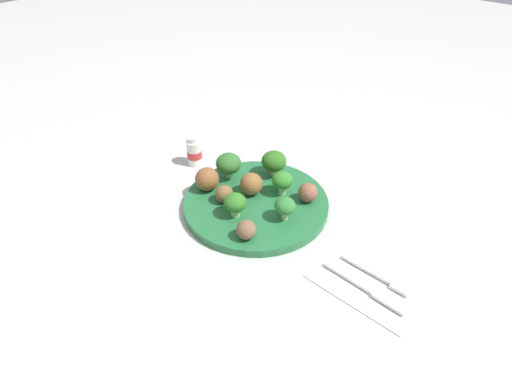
# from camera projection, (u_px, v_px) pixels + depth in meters

# --- Properties ---
(ground_plane) EXTENTS (4.00, 4.00, 0.00)m
(ground_plane) POSITION_uv_depth(u_px,v_px,m) (256.00, 207.00, 0.85)
(ground_plane) COLOR #B2B2AD
(plate) EXTENTS (0.28, 0.28, 0.02)m
(plate) POSITION_uv_depth(u_px,v_px,m) (256.00, 204.00, 0.84)
(plate) COLOR #236638
(plate) RESTS_ON ground_plane
(broccoli_floret_far_rim) EXTENTS (0.05, 0.05, 0.06)m
(broccoli_floret_far_rim) POSITION_uv_depth(u_px,v_px,m) (229.00, 164.00, 0.88)
(broccoli_floret_far_rim) COLOR #9BBC80
(broccoli_floret_far_rim) RESTS_ON plate
(broccoli_floret_back_right) EXTENTS (0.05, 0.05, 0.05)m
(broccoli_floret_back_right) POSITION_uv_depth(u_px,v_px,m) (274.00, 161.00, 0.89)
(broccoli_floret_back_right) COLOR #AAB977
(broccoli_floret_back_right) RESTS_ON plate
(broccoli_floret_mid_right) EXTENTS (0.04, 0.04, 0.05)m
(broccoli_floret_mid_right) POSITION_uv_depth(u_px,v_px,m) (236.00, 204.00, 0.78)
(broccoli_floret_mid_right) COLOR #98CC79
(broccoli_floret_mid_right) RESTS_ON plate
(broccoli_floret_front_left) EXTENTS (0.04, 0.04, 0.05)m
(broccoli_floret_front_left) POSITION_uv_depth(u_px,v_px,m) (282.00, 181.00, 0.84)
(broccoli_floret_front_left) COLOR #93C781
(broccoli_floret_front_left) RESTS_ON plate
(broccoli_floret_front_right) EXTENTS (0.04, 0.04, 0.04)m
(broccoli_floret_front_right) POSITION_uv_depth(u_px,v_px,m) (285.00, 206.00, 0.78)
(broccoli_floret_front_right) COLOR #9DC377
(broccoli_floret_front_right) RESTS_ON plate
(meatball_mid_left) EXTENTS (0.03, 0.03, 0.03)m
(meatball_mid_left) POSITION_uv_depth(u_px,v_px,m) (224.00, 194.00, 0.82)
(meatball_mid_left) COLOR brown
(meatball_mid_left) RESTS_ON plate
(meatball_front_right) EXTENTS (0.03, 0.03, 0.03)m
(meatball_front_right) POSITION_uv_depth(u_px,v_px,m) (246.00, 230.00, 0.74)
(meatball_front_right) COLOR brown
(meatball_front_right) RESTS_ON plate
(meatball_far_rim) EXTENTS (0.04, 0.04, 0.04)m
(meatball_far_rim) POSITION_uv_depth(u_px,v_px,m) (308.00, 193.00, 0.83)
(meatball_far_rim) COLOR brown
(meatball_far_rim) RESTS_ON plate
(meatball_back_right) EXTENTS (0.04, 0.04, 0.04)m
(meatball_back_right) POSITION_uv_depth(u_px,v_px,m) (251.00, 184.00, 0.84)
(meatball_back_right) COLOR brown
(meatball_back_right) RESTS_ON plate
(meatball_near_rim) EXTENTS (0.05, 0.05, 0.05)m
(meatball_near_rim) POSITION_uv_depth(u_px,v_px,m) (207.00, 179.00, 0.85)
(meatball_near_rim) COLOR brown
(meatball_near_rim) RESTS_ON plate
(napkin) EXTENTS (0.17, 0.12, 0.01)m
(napkin) POSITION_uv_depth(u_px,v_px,m) (369.00, 281.00, 0.69)
(napkin) COLOR white
(napkin) RESTS_ON ground_plane
(fork) EXTENTS (0.12, 0.02, 0.01)m
(fork) POSITION_uv_depth(u_px,v_px,m) (380.00, 275.00, 0.69)
(fork) COLOR silver
(fork) RESTS_ON napkin
(knife) EXTENTS (0.15, 0.02, 0.01)m
(knife) POSITION_uv_depth(u_px,v_px,m) (368.00, 288.00, 0.67)
(knife) COLOR silver
(knife) RESTS_ON napkin
(yogurt_bottle) EXTENTS (0.03, 0.03, 0.07)m
(yogurt_bottle) POSITION_uv_depth(u_px,v_px,m) (194.00, 152.00, 0.95)
(yogurt_bottle) COLOR white
(yogurt_bottle) RESTS_ON ground_plane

